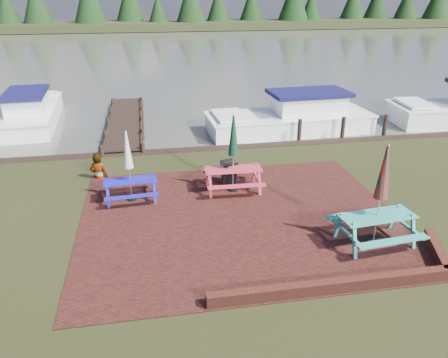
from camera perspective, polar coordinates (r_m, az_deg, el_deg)
name	(u,v)px	position (r m, az deg, el deg)	size (l,w,h in m)	color
ground	(248,236)	(11.72, 3.20, -7.44)	(120.00, 120.00, 0.00)	black
paving	(240,218)	(12.55, 2.17, -5.09)	(9.00, 7.50, 0.02)	#361311
brick_wall	(367,277)	(10.45, 18.18, -12.06)	(6.21, 1.79, 0.30)	#4C1E16
water	(167,52)	(47.19, -7.45, 16.12)	(120.00, 60.00, 0.02)	#4E4C43
far_treeline	(155,7)	(75.83, -8.95, 21.32)	(120.00, 10.00, 8.10)	black
picnic_table_teal	(378,211)	(11.60, 19.47, -3.94)	(2.08, 1.88, 2.67)	teal
picnic_table_red	(233,165)	(13.88, 1.20, 1.83)	(1.86, 1.67, 2.52)	#C13144
picnic_table_blue	(130,177)	(13.57, -12.20, 0.26)	(1.69, 1.52, 2.22)	#1A17AE
chalkboard	(229,173)	(14.42, 0.67, 0.80)	(0.57, 0.65, 0.85)	black
jetty	(125,121)	(21.87, -12.75, 7.35)	(1.76, 9.08, 1.00)	black
boat_jetty	(31,113)	(23.77, -23.86, 7.89)	(2.79, 6.93, 1.97)	white
boat_near	(293,119)	(20.88, 8.95, 7.75)	(7.79, 3.01, 2.08)	white
person	(97,154)	(15.39, -16.29, 3.21)	(0.67, 0.44, 1.83)	gray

